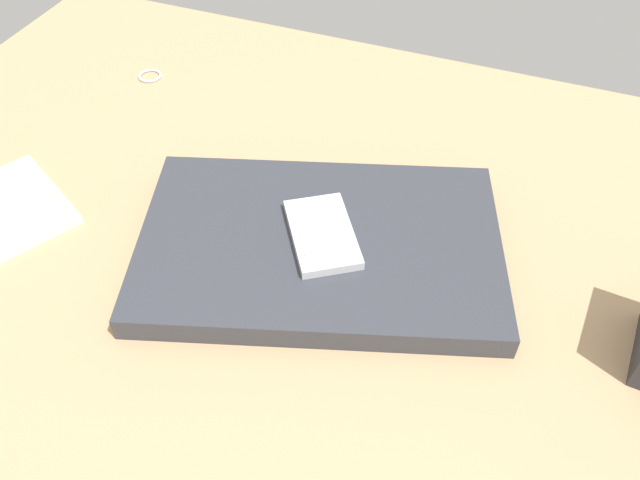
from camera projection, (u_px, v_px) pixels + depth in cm
name	position (u px, v px, depth cm)	size (l,w,h in cm)	color
desk_surface	(353.00, 274.00, 64.55)	(120.00, 80.00, 3.00)	tan
laptop_closed	(320.00, 245.00, 63.45)	(34.78, 22.30, 2.53)	#33353D
cell_phone_on_laptop	(323.00, 233.00, 62.12)	(10.16, 11.26, 1.09)	silver
key_ring	(150.00, 76.00, 86.06)	(3.08, 3.08, 0.36)	silver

